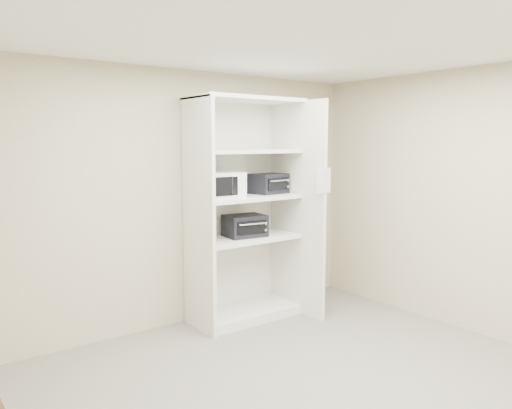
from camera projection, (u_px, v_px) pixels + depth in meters
floor at (308, 395)px, 3.87m from camera, size 4.50×4.00×0.01m
ceiling at (313, 35)px, 3.53m from camera, size 4.50×4.00×0.01m
wall_back at (181, 199)px, 5.29m from camera, size 4.50×0.02×2.70m
wall_right at (474, 202)px, 5.04m from camera, size 0.02×4.00×2.70m
shelving_unit at (249, 217)px, 5.48m from camera, size 1.24×0.92×2.42m
microwave at (220, 185)px, 5.20m from camera, size 0.48×0.38×0.27m
toaster_oven_upper at (269, 184)px, 5.65m from camera, size 0.43×0.34×0.22m
toaster_oven_lower at (245, 226)px, 5.46m from camera, size 0.46×0.37×0.24m
paper_sign at (324, 181)px, 5.24m from camera, size 0.20×0.02×0.26m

